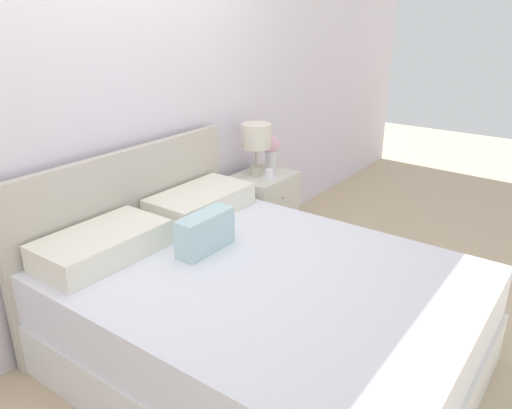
{
  "coord_description": "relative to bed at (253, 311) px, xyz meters",
  "views": [
    {
      "loc": [
        -1.74,
        -2.22,
        1.75
      ],
      "look_at": [
        0.55,
        -0.55,
        0.63
      ],
      "focal_mm": 35.0,
      "sensor_mm": 36.0,
      "label": 1
    }
  ],
  "objects": [
    {
      "name": "nightstand",
      "position": [
        1.09,
        0.72,
        0.0
      ],
      "size": [
        0.47,
        0.39,
        0.6
      ],
      "color": "silver",
      "rests_on": "ground_plane"
    },
    {
      "name": "wall_back",
      "position": [
        0.0,
        0.99,
        1.0
      ],
      "size": [
        8.0,
        0.06,
        2.6
      ],
      "color": "white",
      "rests_on": "ground_plane"
    },
    {
      "name": "flower_vase",
      "position": [
        1.27,
        0.77,
        0.46
      ],
      "size": [
        0.13,
        0.13,
        0.25
      ],
      "color": "white",
      "rests_on": "nightstand"
    },
    {
      "name": "ground_plane",
      "position": [
        0.0,
        0.92,
        -0.3
      ],
      "size": [
        12.0,
        12.0,
        0.0
      ],
      "primitive_type": "plane",
      "color": "#CCB28E"
    },
    {
      "name": "bed",
      "position": [
        0.0,
        0.0,
        0.0
      ],
      "size": [
        1.58,
        1.99,
        1.01
      ],
      "color": "white",
      "rests_on": "ground_plane"
    },
    {
      "name": "table_lamp",
      "position": [
        1.07,
        0.76,
        0.58
      ],
      "size": [
        0.22,
        0.22,
        0.38
      ],
      "color": "beige",
      "rests_on": "nightstand"
    },
    {
      "name": "teacup",
      "position": [
        1.07,
        0.64,
        0.33
      ],
      "size": [
        0.1,
        0.1,
        0.07
      ],
      "color": "white",
      "rests_on": "nightstand"
    }
  ]
}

